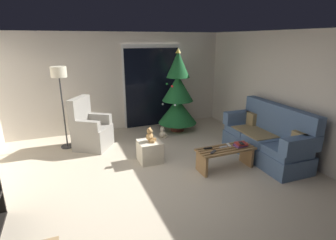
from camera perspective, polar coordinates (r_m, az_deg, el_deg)
ground_plane at (r=4.59m, az=-1.40°, el=-13.22°), size 7.00×7.00×0.00m
wall_back at (r=6.99m, az=-10.44°, el=8.13°), size 5.72×0.12×2.50m
wall_right at (r=5.73m, az=26.45°, el=4.63°), size 0.12×6.00×2.50m
patio_door_frame at (r=7.16m, az=-3.45°, el=7.39°), size 1.60×0.02×2.20m
patio_door_glass at (r=7.15m, az=-3.40°, el=6.97°), size 1.50×0.02×2.10m
couch at (r=5.64m, az=20.82°, el=-3.87°), size 0.84×1.96×1.08m
coffee_table at (r=4.99m, az=12.41°, el=-7.48°), size 1.10×0.40×0.41m
remote_graphite at (r=4.71m, az=9.85°, el=-6.87°), size 0.15×0.12×0.02m
remote_white at (r=5.06m, az=13.13°, el=-5.31°), size 0.08×0.16×0.02m
remote_black at (r=4.84m, az=8.72°, el=-6.10°), size 0.16×0.06×0.02m
remote_silver at (r=4.94m, az=11.94°, el=-5.78°), size 0.16×0.05×0.02m
book_stack at (r=5.08m, az=15.58°, el=-5.18°), size 0.25×0.21×0.06m
cell_phone at (r=5.04m, az=15.70°, el=-4.88°), size 0.11×0.16×0.01m
christmas_tree at (r=6.71m, az=2.13°, el=5.29°), size 1.00×1.00×2.12m
armchair at (r=6.01m, az=-16.57°, el=-2.16°), size 0.95×0.95×1.13m
floor_lamp at (r=5.96m, az=-22.58°, el=8.05°), size 0.32×0.32×1.78m
ottoman at (r=5.20m, az=-3.97°, el=-6.81°), size 0.44×0.44×0.42m
teddy_bear_honey at (r=5.07m, az=-3.93°, el=-3.43°), size 0.22×0.21×0.29m
teddy_bear_cream_by_tree at (r=6.41m, az=-1.15°, el=-2.87°), size 0.21×0.21×0.29m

